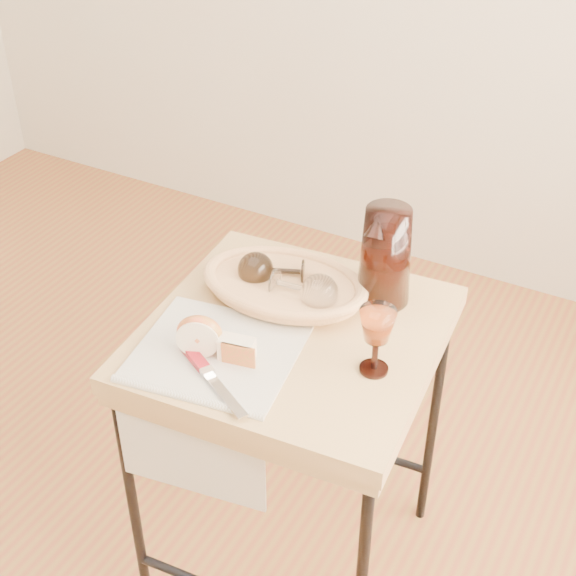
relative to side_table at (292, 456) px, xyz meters
The scene contains 11 objects.
floor 0.73m from the side_table, 152.47° to the right, with size 3.60×3.60×0.00m, color brown.
side_table is the anchor object (origin of this frame).
tea_towel 0.42m from the side_table, 124.80° to the right, with size 0.32×0.29×0.01m, color white.
bread_basket 0.42m from the side_table, 127.04° to the left, with size 0.33×0.23×0.05m, color #A47149, non-canonical shape.
goblet_lying_a 0.46m from the side_table, 132.74° to the left, with size 0.13×0.08×0.08m, color #2F251A, non-canonical shape.
goblet_lying_b 0.44m from the side_table, 106.22° to the left, with size 0.14×0.08×0.08m, color white, non-canonical shape.
pitcher 0.55m from the side_table, 57.88° to the left, with size 0.16×0.24×0.27m, color black, non-canonical shape.
wine_goblet 0.50m from the side_table, 10.47° to the right, with size 0.07×0.07×0.15m, color white, non-canonical shape.
apple_half 0.48m from the side_table, 129.67° to the right, with size 0.09×0.05×0.09m, color red.
apple_wedge 0.44m from the side_table, 109.83° to the right, with size 0.07×0.04×0.05m, color #FFEBC5.
table_knife 0.46m from the side_table, 106.90° to the right, with size 0.24×0.03×0.02m, color silver, non-canonical shape.
Camera 1 is at (1.19, -0.91, 1.84)m, focal length 51.15 mm.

